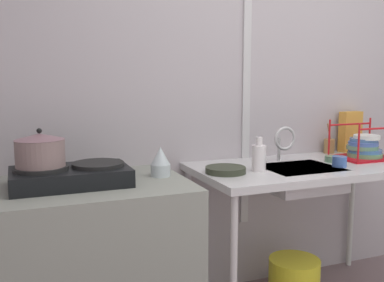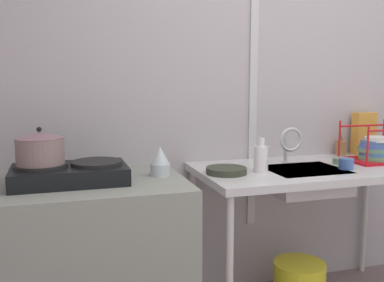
{
  "view_description": "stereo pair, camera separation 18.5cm",
  "coord_description": "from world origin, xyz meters",
  "px_view_note": "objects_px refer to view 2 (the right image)",
  "views": [
    {
      "loc": [
        -1.47,
        -0.81,
        1.34
      ],
      "look_at": [
        -0.63,
        1.28,
        1.02
      ],
      "focal_mm": 41.18,
      "sensor_mm": 36.0,
      "label": 1
    },
    {
      "loc": [
        -1.29,
        -0.87,
        1.34
      ],
      "look_at": [
        -0.63,
        1.28,
        1.02
      ],
      "focal_mm": 41.18,
      "sensor_mm": 36.0,
      "label": 2
    }
  ],
  "objects_px": {
    "pot_on_left_burner": "(40,148)",
    "cup_by_rack": "(346,164)",
    "small_bowl_on_drainboard": "(342,161)",
    "utensil_jar": "(341,147)",
    "bottle_by_sink": "(261,158)",
    "dish_rack": "(376,151)",
    "cereal_box": "(364,133)",
    "percolator": "(160,162)",
    "faucet": "(290,141)",
    "sink_basin": "(304,180)",
    "frying_pan": "(226,170)",
    "stove": "(70,173)"
  },
  "relations": [
    {
      "from": "pot_on_left_burner",
      "to": "cup_by_rack",
      "type": "relative_size",
      "value": 2.75
    },
    {
      "from": "small_bowl_on_drainboard",
      "to": "utensil_jar",
      "type": "xyz_separation_m",
      "value": [
        0.19,
        0.27,
        0.03
      ]
    },
    {
      "from": "cup_by_rack",
      "to": "bottle_by_sink",
      "type": "relative_size",
      "value": 0.44
    },
    {
      "from": "dish_rack",
      "to": "cereal_box",
      "type": "bearing_deg",
      "value": 66.55
    },
    {
      "from": "percolator",
      "to": "cup_by_rack",
      "type": "distance_m",
      "value": 1.03
    },
    {
      "from": "cup_by_rack",
      "to": "bottle_by_sink",
      "type": "xyz_separation_m",
      "value": [
        -0.49,
        0.07,
        0.05
      ]
    },
    {
      "from": "pot_on_left_burner",
      "to": "dish_rack",
      "type": "relative_size",
      "value": 0.64
    },
    {
      "from": "small_bowl_on_drainboard",
      "to": "cereal_box",
      "type": "relative_size",
      "value": 0.39
    },
    {
      "from": "pot_on_left_burner",
      "to": "faucet",
      "type": "height_order",
      "value": "pot_on_left_burner"
    },
    {
      "from": "sink_basin",
      "to": "utensil_jar",
      "type": "bearing_deg",
      "value": 35.06
    },
    {
      "from": "frying_pan",
      "to": "small_bowl_on_drainboard",
      "type": "relative_size",
      "value": 2.0
    },
    {
      "from": "percolator",
      "to": "faucet",
      "type": "relative_size",
      "value": 0.7
    },
    {
      "from": "dish_rack",
      "to": "bottle_by_sink",
      "type": "xyz_separation_m",
      "value": [
        -0.81,
        -0.08,
        0.01
      ]
    },
    {
      "from": "dish_rack",
      "to": "sink_basin",
      "type": "bearing_deg",
      "value": -171.17
    },
    {
      "from": "percolator",
      "to": "small_bowl_on_drainboard",
      "type": "bearing_deg",
      "value": -0.9
    },
    {
      "from": "cup_by_rack",
      "to": "pot_on_left_burner",
      "type": "bearing_deg",
      "value": 175.81
    },
    {
      "from": "sink_basin",
      "to": "dish_rack",
      "type": "xyz_separation_m",
      "value": [
        0.54,
        0.08,
        0.13
      ]
    },
    {
      "from": "stove",
      "to": "cereal_box",
      "type": "relative_size",
      "value": 1.96
    },
    {
      "from": "sink_basin",
      "to": "bottle_by_sink",
      "type": "bearing_deg",
      "value": 179.99
    },
    {
      "from": "pot_on_left_burner",
      "to": "cup_by_rack",
      "type": "bearing_deg",
      "value": -4.19
    },
    {
      "from": "percolator",
      "to": "sink_basin",
      "type": "distance_m",
      "value": 0.82
    },
    {
      "from": "stove",
      "to": "bottle_by_sink",
      "type": "height_order",
      "value": "bottle_by_sink"
    },
    {
      "from": "cup_by_rack",
      "to": "frying_pan",
      "type": "bearing_deg",
      "value": 172.4
    },
    {
      "from": "faucet",
      "to": "bottle_by_sink",
      "type": "relative_size",
      "value": 1.17
    },
    {
      "from": "percolator",
      "to": "dish_rack",
      "type": "distance_m",
      "value": 1.34
    },
    {
      "from": "faucet",
      "to": "cup_by_rack",
      "type": "bearing_deg",
      "value": -44.83
    },
    {
      "from": "cup_by_rack",
      "to": "utensil_jar",
      "type": "xyz_separation_m",
      "value": [
        0.25,
        0.4,
        0.02
      ]
    },
    {
      "from": "stove",
      "to": "cup_by_rack",
      "type": "xyz_separation_m",
      "value": [
        1.48,
        -0.12,
        -0.02
      ]
    },
    {
      "from": "sink_basin",
      "to": "cup_by_rack",
      "type": "distance_m",
      "value": 0.25
    },
    {
      "from": "sink_basin",
      "to": "faucet",
      "type": "relative_size",
      "value": 1.95
    },
    {
      "from": "percolator",
      "to": "cereal_box",
      "type": "height_order",
      "value": "cereal_box"
    },
    {
      "from": "cup_by_rack",
      "to": "cereal_box",
      "type": "bearing_deg",
      "value": 43.29
    },
    {
      "from": "faucet",
      "to": "pot_on_left_burner",
      "type": "bearing_deg",
      "value": -175.58
    },
    {
      "from": "stove",
      "to": "percolator",
      "type": "distance_m",
      "value": 0.45
    },
    {
      "from": "stove",
      "to": "small_bowl_on_drainboard",
      "type": "relative_size",
      "value": 4.98
    },
    {
      "from": "sink_basin",
      "to": "cup_by_rack",
      "type": "xyz_separation_m",
      "value": [
        0.22,
        -0.07,
        0.09
      ]
    },
    {
      "from": "pot_on_left_burner",
      "to": "cup_by_rack",
      "type": "xyz_separation_m",
      "value": [
        1.6,
        -0.12,
        -0.15
      ]
    },
    {
      "from": "pot_on_left_burner",
      "to": "percolator",
      "type": "height_order",
      "value": "pot_on_left_burner"
    },
    {
      "from": "bottle_by_sink",
      "to": "pot_on_left_burner",
      "type": "bearing_deg",
      "value": 177.52
    },
    {
      "from": "dish_rack",
      "to": "cereal_box",
      "type": "relative_size",
      "value": 1.28
    },
    {
      "from": "pot_on_left_burner",
      "to": "frying_pan",
      "type": "height_order",
      "value": "pot_on_left_burner"
    },
    {
      "from": "stove",
      "to": "utensil_jar",
      "type": "height_order",
      "value": "utensil_jar"
    },
    {
      "from": "faucet",
      "to": "bottle_by_sink",
      "type": "xyz_separation_m",
      "value": [
        -0.26,
        -0.16,
        -0.06
      ]
    },
    {
      "from": "percolator",
      "to": "bottle_by_sink",
      "type": "relative_size",
      "value": 0.82
    },
    {
      "from": "percolator",
      "to": "cup_by_rack",
      "type": "relative_size",
      "value": 1.86
    },
    {
      "from": "faucet",
      "to": "frying_pan",
      "type": "distance_m",
      "value": 0.49
    },
    {
      "from": "frying_pan",
      "to": "small_bowl_on_drainboard",
      "type": "distance_m",
      "value": 0.75
    },
    {
      "from": "sink_basin",
      "to": "faucet",
      "type": "xyz_separation_m",
      "value": [
        -0.01,
        0.16,
        0.2
      ]
    },
    {
      "from": "percolator",
      "to": "utensil_jar",
      "type": "relative_size",
      "value": 0.75
    },
    {
      "from": "cup_by_rack",
      "to": "cereal_box",
      "type": "xyz_separation_m",
      "value": [
        0.43,
        0.4,
        0.11
      ]
    }
  ]
}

